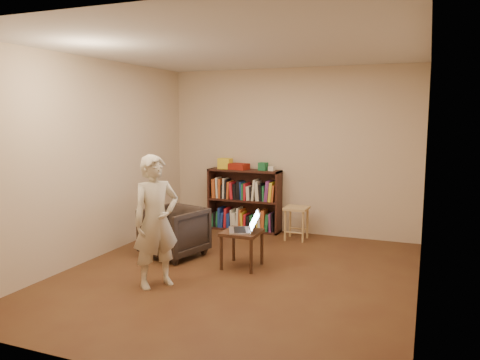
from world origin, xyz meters
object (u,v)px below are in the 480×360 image
at_px(stool, 297,213).
at_px(person, 156,221).
at_px(bookshelf, 245,204).
at_px(side_table, 242,237).
at_px(laptop, 245,227).
at_px(armchair, 174,232).

xyz_separation_m(stool, person, (-0.91, -2.46, 0.32)).
bearing_deg(bookshelf, side_table, -69.60).
relative_size(laptop, person, 0.34).
height_order(laptop, person, person).
relative_size(armchair, laptop, 1.47).
height_order(armchair, person, person).
bearing_deg(stool, side_table, -100.71).
height_order(stool, person, person).
relative_size(stool, laptop, 1.01).
bearing_deg(stool, bookshelf, 164.24).
bearing_deg(stool, armchair, -132.21).
bearing_deg(laptop, side_table, -107.01).
relative_size(side_table, laptop, 0.93).
bearing_deg(side_table, armchair, 175.34).
height_order(bookshelf, person, person).
xyz_separation_m(side_table, laptop, (0.04, 0.01, 0.13)).
xyz_separation_m(stool, armchair, (-1.29, -1.43, -0.07)).
distance_m(bookshelf, laptop, 1.91).
bearing_deg(side_table, person, -123.55).
bearing_deg(bookshelf, laptop, -68.32).
bearing_deg(person, bookshelf, 34.28).
height_order(bookshelf, laptop, bookshelf).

